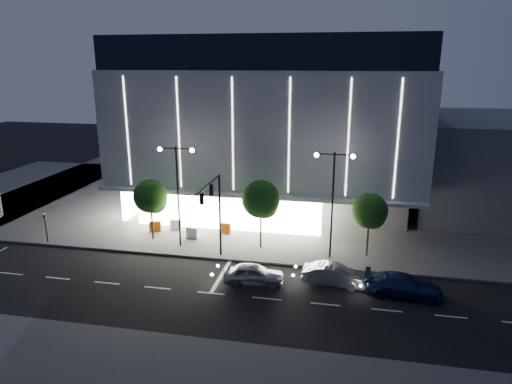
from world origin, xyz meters
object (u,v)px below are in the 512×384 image
at_px(barrier_c, 225,228).
at_px(street_lamp_west, 177,182).
at_px(ped_signal_far, 45,224).
at_px(car_lead, 254,274).
at_px(tree_mid, 261,201).
at_px(barrier_b, 176,225).
at_px(barrier_d, 192,233).
at_px(barrier_a, 155,226).
at_px(traffic_mast, 215,204).
at_px(tree_right, 370,213).
at_px(tree_left, 151,198).
at_px(car_third, 404,285).
at_px(street_lamp_east, 333,190).
at_px(car_second, 334,275).

bearing_deg(barrier_c, street_lamp_west, -122.64).
xyz_separation_m(ped_signal_far, car_lead, (19.69, -4.03, -1.12)).
relative_size(tree_mid, barrier_b, 5.59).
height_order(street_lamp_west, barrier_d, street_lamp_west).
bearing_deg(tree_mid, barrier_a, 170.34).
bearing_deg(traffic_mast, tree_right, 17.02).
relative_size(tree_left, car_third, 1.08).
relative_size(car_third, barrier_a, 4.81).
bearing_deg(tree_mid, street_lamp_east, -9.69).
height_order(car_second, barrier_b, car_second).
relative_size(traffic_mast, tree_right, 1.28).
height_order(traffic_mast, tree_left, traffic_mast).
bearing_deg(street_lamp_west, barrier_b, 116.13).
distance_m(ped_signal_far, tree_right, 28.21).
bearing_deg(street_lamp_east, ped_signal_far, -176.56).
distance_m(car_second, barrier_a, 18.52).
height_order(tree_right, car_second, tree_right).
bearing_deg(car_third, barrier_c, 63.74).
distance_m(ped_signal_far, tree_mid, 19.35).
distance_m(tree_mid, barrier_b, 9.93).
height_order(barrier_a, barrier_c, same).
xyz_separation_m(ped_signal_far, tree_mid, (19.03, 2.52, 2.45)).
relative_size(street_lamp_west, tree_right, 1.63).
distance_m(street_lamp_east, tree_left, 16.12).
height_order(tree_left, barrier_c, tree_left).
height_order(tree_mid, car_lead, tree_mid).
height_order(tree_left, car_lead, tree_left).
height_order(traffic_mast, ped_signal_far, traffic_mast).
relative_size(tree_right, barrier_a, 5.01).
xyz_separation_m(traffic_mast, barrier_c, (-0.90, 6.30, -4.38)).
distance_m(tree_right, car_lead, 11.06).
bearing_deg(tree_right, tree_left, 180.00).
height_order(tree_left, car_second, tree_left).
bearing_deg(barrier_a, car_lead, -57.04).
relative_size(traffic_mast, barrier_d, 6.43).
bearing_deg(ped_signal_far, tree_left, 15.61).
distance_m(tree_right, car_second, 6.83).
relative_size(street_lamp_west, car_second, 1.96).
bearing_deg(car_second, ped_signal_far, 87.45).
xyz_separation_m(car_second, barrier_a, (-17.02, 7.31, -0.11)).
bearing_deg(street_lamp_east, tree_left, 176.35).
bearing_deg(car_second, tree_left, 75.61).
bearing_deg(car_lead, barrier_a, 49.52).
bearing_deg(street_lamp_east, barrier_d, 171.46).
distance_m(traffic_mast, street_lamp_west, 4.89).
xyz_separation_m(street_lamp_west, tree_left, (-2.97, 1.02, -1.92)).
bearing_deg(barrier_c, barrier_a, -165.20).
relative_size(traffic_mast, tree_left, 1.24).
bearing_deg(car_second, tree_mid, 53.56).
bearing_deg(car_lead, tree_mid, 1.87).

